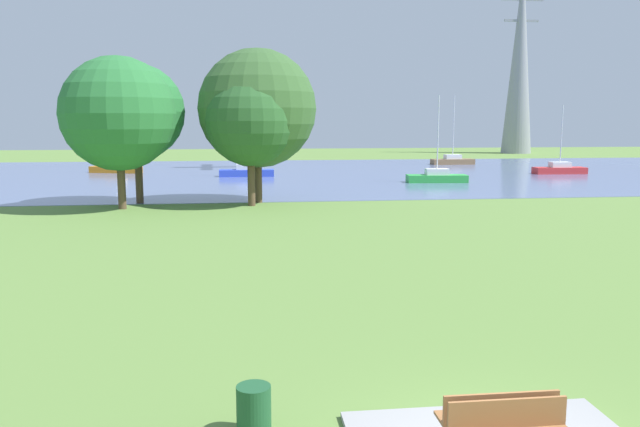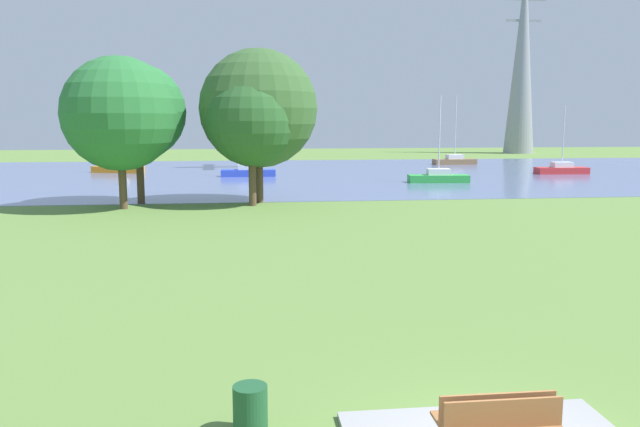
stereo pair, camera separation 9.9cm
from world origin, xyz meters
The scene contains 14 objects.
ground_plane centered at (0.00, 22.00, 0.00)m, with size 160.00×160.00×0.00m, color olive.
bench_facing_water centered at (0.00, 0.27, 0.47)m, with size 1.80×0.48×0.89m.
litter_bin centered at (-3.67, 1.23, 0.40)m, with size 0.56×0.56×0.80m, color #1E512D.
water_surface centered at (0.00, 50.00, 0.01)m, with size 140.00×40.00×0.02m, color slate.
sailboat_orange centered at (-15.83, 53.55, 0.46)m, with size 5.03×2.92×7.13m.
sailboat_blue centered at (-3.48, 48.09, 0.46)m, with size 4.82×1.56×6.96m.
sailboat_red centered at (25.54, 47.33, 0.46)m, with size 4.84×1.63×6.33m.
sailboat_brown centered at (19.68, 60.54, 0.47)m, with size 4.86×1.69×7.69m.
sailboat_green centered at (11.68, 40.77, 0.46)m, with size 4.91×1.89×6.92m.
tree_east_far centered at (-10.62, 28.17, 5.34)m, with size 6.36×6.36×8.53m.
tree_mid_shore centered at (-10.02, 30.57, 5.47)m, with size 5.71×5.71×8.33m.
tree_west_near centered at (-3.32, 28.64, 4.93)m, with size 5.22×5.22×7.56m.
tree_west_far centered at (-2.87, 30.09, 5.67)m, with size 7.10×7.10×9.23m.
electricity_pylon centered at (37.13, 83.02, 14.00)m, with size 6.40×4.40×27.98m.
Camera 1 is at (-3.77, -8.40, 5.02)m, focal length 35.48 mm.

